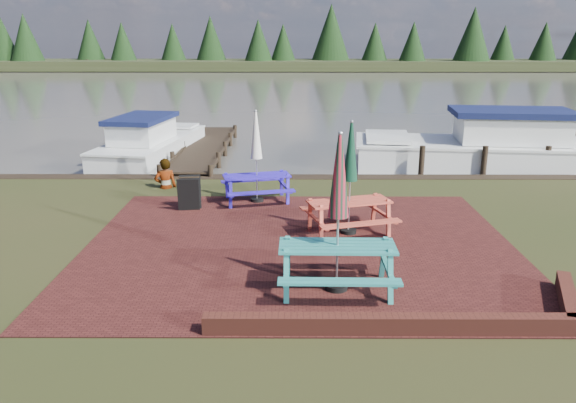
% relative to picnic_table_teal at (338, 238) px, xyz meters
% --- Properties ---
extents(ground, '(120.00, 120.00, 0.00)m').
position_rel_picnic_table_teal_xyz_m(ground, '(-0.61, 1.10, -0.97)').
color(ground, black).
rests_on(ground, ground).
extents(paving, '(9.00, 7.50, 0.02)m').
position_rel_picnic_table_teal_xyz_m(paving, '(-0.61, 2.10, -0.96)').
color(paving, '#371311').
rests_on(paving, ground).
extents(brick_wall, '(6.21, 1.79, 0.30)m').
position_rel_picnic_table_teal_xyz_m(brick_wall, '(1.54, -1.31, -0.82)').
color(brick_wall, '#4C1E16').
rests_on(brick_wall, ground).
extents(water, '(120.00, 60.00, 0.02)m').
position_rel_picnic_table_teal_xyz_m(water, '(-0.61, 38.10, -0.97)').
color(water, '#413E38').
rests_on(water, ground).
extents(far_treeline, '(120.00, 10.00, 8.10)m').
position_rel_picnic_table_teal_xyz_m(far_treeline, '(-0.61, 67.10, 2.31)').
color(far_treeline, black).
rests_on(far_treeline, ground).
extents(picnic_table_teal, '(2.02, 1.80, 2.76)m').
position_rel_picnic_table_teal_xyz_m(picnic_table_teal, '(0.00, 0.00, 0.00)').
color(picnic_table_teal, teal).
rests_on(picnic_table_teal, ground).
extents(picnic_table_red, '(2.19, 2.05, 2.52)m').
position_rel_picnic_table_teal_xyz_m(picnic_table_red, '(0.50, 2.91, -0.09)').
color(picnic_table_red, '#BD4430').
rests_on(picnic_table_red, ground).
extents(picnic_table_blue, '(2.06, 1.91, 2.42)m').
position_rel_picnic_table_teal_xyz_m(picnic_table_blue, '(-1.70, 5.40, -0.12)').
color(picnic_table_blue, '#2C18BA').
rests_on(picnic_table_blue, ground).
extents(chalkboard, '(0.56, 0.57, 0.87)m').
position_rel_picnic_table_teal_xyz_m(chalkboard, '(-3.36, 4.64, -0.52)').
color(chalkboard, black).
rests_on(chalkboard, ground).
extents(jetty, '(1.76, 9.08, 1.00)m').
position_rel_picnic_table_teal_xyz_m(jetty, '(-4.11, 12.38, -0.85)').
color(jetty, black).
rests_on(jetty, ground).
extents(boat_jetty, '(3.14, 6.71, 1.87)m').
position_rel_picnic_table_teal_xyz_m(boat_jetty, '(-6.01, 11.54, -0.60)').
color(boat_jetty, silver).
rests_on(boat_jetty, ground).
extents(boat_near, '(8.66, 3.83, 2.27)m').
position_rel_picnic_table_teal_xyz_m(boat_near, '(5.88, 10.08, -0.49)').
color(boat_near, silver).
rests_on(boat_near, ground).
extents(person, '(0.72, 0.57, 1.74)m').
position_rel_picnic_table_teal_xyz_m(person, '(-4.44, 6.78, -0.10)').
color(person, gray).
rests_on(person, ground).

